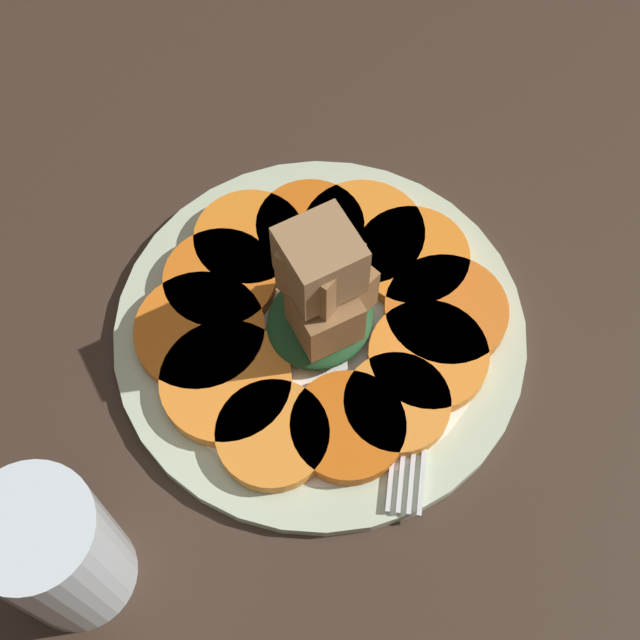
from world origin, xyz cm
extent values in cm
cube|color=#38281E|center=(0.00, 0.00, 1.00)|extent=(120.00, 120.00, 2.00)
cylinder|color=beige|center=(0.00, 0.00, 2.50)|extent=(29.15, 29.15, 1.00)
cylinder|color=white|center=(0.00, 0.00, 2.55)|extent=(23.32, 23.32, 1.00)
cylinder|color=orange|center=(1.75, -7.67, 3.69)|extent=(8.27, 8.27, 1.17)
cylinder|color=orange|center=(5.48, -7.04, 3.69)|extent=(8.72, 8.72, 1.17)
cylinder|color=orange|center=(8.09, -2.86, 3.69)|extent=(8.28, 8.28, 1.17)
cylinder|color=orange|center=(7.89, 1.20, 3.69)|extent=(9.08, 9.08, 1.17)
cylinder|color=#D66014|center=(6.31, 4.82, 3.69)|extent=(8.02, 8.02, 1.17)
cylinder|color=orange|center=(3.07, 8.05, 3.69)|extent=(8.15, 8.15, 1.17)
cylinder|color=orange|center=(-0.89, 7.90, 3.69)|extent=(8.12, 8.12, 1.17)
cylinder|color=orange|center=(-5.05, 6.69, 3.69)|extent=(9.13, 9.13, 1.17)
cylinder|color=orange|center=(-7.21, 2.98, 3.69)|extent=(8.96, 8.96, 1.17)
cylinder|color=orange|center=(-8.68, -1.77, 3.69)|extent=(7.54, 7.54, 1.17)
cylinder|color=#D45F12|center=(-5.56, -5.66, 3.69)|extent=(7.68, 7.68, 1.17)
cylinder|color=orange|center=(-2.45, -7.60, 3.69)|extent=(7.18, 7.18, 1.17)
ellipsoid|color=#1E4723|center=(0.00, 0.00, 4.20)|extent=(7.99, 7.19, 2.19)
cube|color=olive|center=(-0.84, -0.88, 7.30)|extent=(5.49, 5.49, 4.01)
cube|color=olive|center=(1.25, -0.59, 7.26)|extent=(4.69, 4.69, 3.93)
cube|color=brown|center=(0.23, 0.06, 6.94)|extent=(3.58, 3.58, 3.31)
cube|color=#9E754C|center=(0.14, -0.22, 12.08)|extent=(6.17, 6.17, 4.53)
cube|color=olive|center=(-0.12, -0.03, 11.36)|extent=(4.39, 4.39, 4.05)
cube|color=silver|center=(3.37, -6.11, 3.30)|extent=(12.25, 6.42, 0.40)
cube|color=silver|center=(-3.24, -9.15, 3.30)|extent=(2.39, 2.76, 0.40)
cube|color=silver|center=(-5.86, -11.45, 3.30)|extent=(4.77, 2.41, 0.40)
cube|color=silver|center=(-6.14, -10.85, 3.30)|extent=(4.77, 2.41, 0.40)
cube|color=silver|center=(-6.41, -10.24, 3.30)|extent=(4.77, 2.41, 0.40)
cube|color=silver|center=(-6.69, -9.63, 3.30)|extent=(4.77, 2.41, 0.40)
cylinder|color=silver|center=(-22.28, 3.79, 7.87)|extent=(7.16, 7.16, 11.73)
camera|label=1|loc=(-24.05, -15.08, 59.06)|focal=50.00mm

